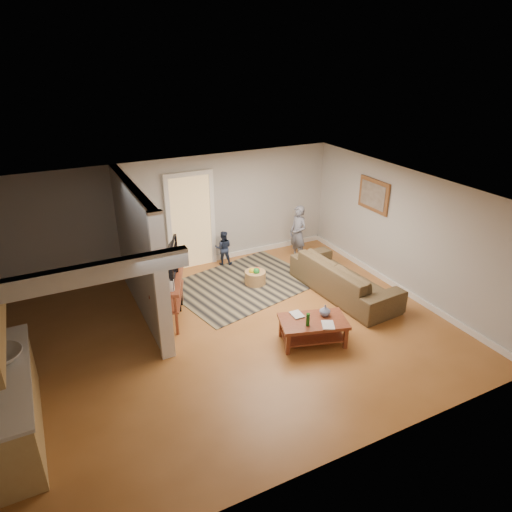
# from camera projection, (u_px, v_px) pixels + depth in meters

# --- Properties ---
(ground) EXTENTS (7.50, 7.50, 0.00)m
(ground) POSITION_uv_depth(u_px,v_px,m) (233.00, 334.00, 8.00)
(ground) COLOR brown
(ground) RESTS_ON ground
(room_shell) EXTENTS (7.54, 6.02, 2.52)m
(room_shell) POSITION_uv_depth(u_px,v_px,m) (160.00, 262.00, 7.31)
(room_shell) COLOR #B6B3AE
(room_shell) RESTS_ON ground
(area_rug) EXTENTS (3.27, 2.69, 0.01)m
(area_rug) POSITION_uv_depth(u_px,v_px,m) (243.00, 284.00, 9.67)
(area_rug) COLOR black
(area_rug) RESTS_ON ground
(sofa) EXTENTS (1.14, 2.52, 0.72)m
(sofa) POSITION_uv_depth(u_px,v_px,m) (343.00, 293.00, 9.33)
(sofa) COLOR #483C24
(sofa) RESTS_ON ground
(coffee_table) EXTENTS (1.25, 0.94, 0.66)m
(coffee_table) POSITION_uv_depth(u_px,v_px,m) (314.00, 324.00, 7.67)
(coffee_table) COLOR #602617
(coffee_table) RESTS_ON ground
(tv_console) EXTENTS (0.96, 1.42, 1.15)m
(tv_console) POSITION_uv_depth(u_px,v_px,m) (169.00, 281.00, 8.19)
(tv_console) COLOR #602617
(tv_console) RESTS_ON ground
(speaker_left) EXTENTS (0.13, 0.13, 1.11)m
(speaker_left) POSITION_uv_depth(u_px,v_px,m) (176.00, 285.00, 8.49)
(speaker_left) COLOR black
(speaker_left) RESTS_ON ground
(speaker_right) EXTENTS (0.12, 0.12, 0.92)m
(speaker_right) POSITION_uv_depth(u_px,v_px,m) (179.00, 284.00, 8.74)
(speaker_right) COLOR black
(speaker_right) RESTS_ON ground
(toy_basket) EXTENTS (0.44, 0.44, 0.39)m
(toy_basket) POSITION_uv_depth(u_px,v_px,m) (255.00, 277.00, 9.64)
(toy_basket) COLOR #A17045
(toy_basket) RESTS_ON ground
(child) EXTENTS (0.40, 0.53, 1.33)m
(child) POSITION_uv_depth(u_px,v_px,m) (297.00, 260.00, 10.79)
(child) COLOR slate
(child) RESTS_ON ground
(toddler) EXTENTS (0.49, 0.44, 0.81)m
(toddler) POSITION_uv_depth(u_px,v_px,m) (224.00, 264.00, 10.58)
(toddler) COLOR #202A43
(toddler) RESTS_ON ground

